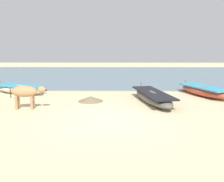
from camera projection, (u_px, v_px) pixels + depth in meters
ground at (107, 120)px, 8.76m from camera, size 80.00×80.00×0.00m
sea_water at (112, 74)px, 24.70m from camera, size 60.00×20.00×0.08m
fishing_boat_1 at (204, 91)px, 13.31m from camera, size 2.31×3.83×0.75m
fishing_boat_2 at (20, 89)px, 13.98m from camera, size 3.61×2.40×0.72m
fishing_boat_4 at (152, 97)px, 11.67m from camera, size 1.88×4.54×0.74m
cow_adult_tan at (26, 92)px, 10.29m from camera, size 1.64×0.49×1.06m
debris_pile_1 at (91, 99)px, 11.96m from camera, size 1.85×1.85×0.26m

